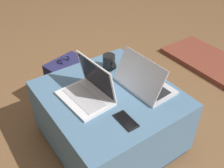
{
  "coord_description": "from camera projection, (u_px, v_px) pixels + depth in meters",
  "views": [
    {
      "loc": [
        1.03,
        -0.7,
        1.45
      ],
      "look_at": [
        0.02,
        0.0,
        0.51
      ],
      "focal_mm": 42.0,
      "sensor_mm": 36.0,
      "label": 1
    }
  ],
  "objects": [
    {
      "name": "laptop_near",
      "position": [
        89.0,
        91.0,
        1.54
      ],
      "size": [
        0.34,
        0.26,
        0.24
      ],
      "rotation": [
        0.0,
        0.0,
        0.08
      ],
      "color": "silver",
      "rests_on": "ottoman"
    },
    {
      "name": "coffee_mug",
      "position": [
        109.0,
        62.0,
        1.79
      ],
      "size": [
        0.12,
        0.08,
        0.1
      ],
      "color": "black",
      "rests_on": "ottoman"
    },
    {
      "name": "backpack",
      "position": [
        67.0,
        83.0,
        2.09
      ],
      "size": [
        0.3,
        0.33,
        0.45
      ],
      "rotation": [
        0.0,
        0.0,
        -1.33
      ],
      "color": "#23234C",
      "rests_on": "ground_plane"
    },
    {
      "name": "ottoman",
      "position": [
        110.0,
        118.0,
        1.73
      ],
      "size": [
        0.81,
        0.77,
        0.43
      ],
      "color": "#2A3D4E",
      "rests_on": "ground_plane"
    },
    {
      "name": "ground_plane",
      "position": [
        110.0,
        139.0,
        1.87
      ],
      "size": [
        14.0,
        14.0,
        0.0
      ],
      "primitive_type": "plane",
      "color": "brown"
    },
    {
      "name": "laptop_far",
      "position": [
        143.0,
        82.0,
        1.62
      ],
      "size": [
        0.37,
        0.24,
        0.22
      ],
      "rotation": [
        0.0,
        0.0,
        3.19
      ],
      "color": "silver",
      "rests_on": "ottoman"
    },
    {
      "name": "cell_phone",
      "position": [
        126.0,
        121.0,
        1.41
      ],
      "size": [
        0.15,
        0.07,
        0.01
      ],
      "rotation": [
        0.0,
        0.0,
        1.56
      ],
      "color": "black",
      "rests_on": "ottoman"
    }
  ]
}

